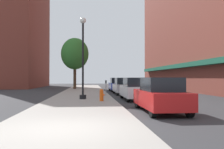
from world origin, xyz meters
name	(u,v)px	position (x,y,z in m)	size (l,w,h in m)	color
ground_plane	(122,93)	(4.00, 18.00, 0.00)	(90.00, 90.00, 0.00)	#2D2D30
sidewalk_slab	(84,93)	(0.00, 19.00, 0.06)	(4.80, 50.00, 0.12)	gray
building_right_brick	(204,3)	(14.99, 22.00, 11.07)	(6.80, 40.00, 22.18)	brown
building_far_background	(24,30)	(-11.01, 37.00, 10.11)	(6.80, 18.00, 20.25)	brown
lamppost	(83,56)	(0.15, 10.25, 3.20)	(0.48, 0.48, 5.90)	black
fire_hydrant	(102,95)	(1.42, 8.63, 0.52)	(0.33, 0.26, 0.79)	#E05614
parking_meter_near	(106,86)	(2.05, 13.73, 0.95)	(0.14, 0.09, 1.31)	slate
tree_near	(75,54)	(-1.43, 26.90, 5.00)	(3.84, 3.84, 7.11)	#422D1E
car_red	(160,95)	(4.00, 3.96, 0.81)	(1.80, 4.30, 1.66)	black
car_white	(135,89)	(4.00, 10.35, 0.81)	(1.80, 4.30, 1.66)	black
car_silver	(124,86)	(4.00, 16.59, 0.81)	(1.80, 4.30, 1.66)	black
car_blue	(117,85)	(4.00, 22.26, 0.81)	(1.80, 4.30, 1.66)	black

